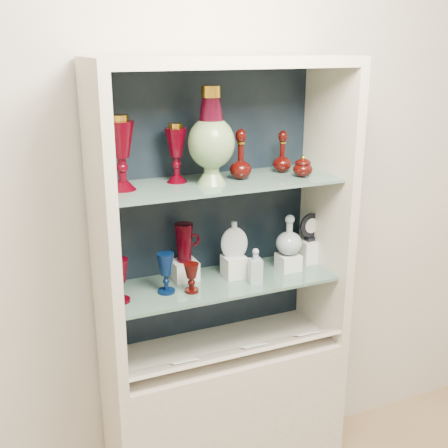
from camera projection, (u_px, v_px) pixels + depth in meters
name	position (u px, v px, depth m)	size (l,w,h in m)	color
wall_back	(203.00, 187.00, 2.39)	(3.50, 0.02, 2.80)	beige
cabinet_base	(224.00, 421.00, 2.51)	(1.00, 0.40, 0.75)	beige
cabinet_back_panel	(206.00, 206.00, 2.38)	(0.98, 0.02, 1.15)	black
cabinet_side_left	(103.00, 233.00, 2.04)	(0.04, 0.40, 1.15)	beige
cabinet_side_right	(327.00, 205.00, 2.40)	(0.04, 0.40, 1.15)	beige
cabinet_top_cap	(224.00, 62.00, 2.04)	(1.00, 0.40, 0.04)	beige
shelf_lower	(222.00, 282.00, 2.32)	(0.92, 0.34, 0.01)	slate
shelf_upper	(222.00, 183.00, 2.19)	(0.92, 0.34, 0.01)	slate
label_ledge	(235.00, 353.00, 2.29)	(0.92, 0.18, 0.01)	beige
label_card_0	(305.00, 334.00, 2.41)	(0.10, 0.07, 0.00)	white
label_card_1	(184.00, 361.00, 2.20)	(0.10, 0.07, 0.00)	white
label_card_2	(253.00, 345.00, 2.31)	(0.10, 0.07, 0.00)	white
pedestal_lamp_left	(121.00, 153.00, 2.02)	(0.10, 0.10, 0.27)	#46000A
pedestal_lamp_right	(176.00, 153.00, 2.14)	(0.09, 0.09, 0.23)	#46000A
enamel_urn	(211.00, 136.00, 2.10)	(0.18, 0.18, 0.37)	#0A4727
ruby_decanter_a	(241.00, 151.00, 2.19)	(0.09, 0.09, 0.22)	#380906
ruby_decanter_b	(282.00, 150.00, 2.32)	(0.08, 0.08, 0.18)	#380906
lidded_bowl	(303.00, 166.00, 2.25)	(0.08, 0.08, 0.09)	#380906
cobalt_goblet	(166.00, 273.00, 2.18)	(0.07, 0.07, 0.16)	#031746
ruby_goblet_tall	(120.00, 281.00, 2.10)	(0.07, 0.07, 0.17)	#46000A
ruby_goblet_small	(191.00, 278.00, 2.19)	(0.06, 0.06, 0.12)	#380906
riser_ruby_pitcher	(185.00, 270.00, 2.32)	(0.10, 0.10, 0.08)	silver
ruby_pitcher	(184.00, 243.00, 2.28)	(0.12, 0.08, 0.16)	#46000A
clear_square_bottle	(255.00, 266.00, 2.27)	(0.05, 0.05, 0.15)	#8FA0A8
riser_flat_flask	(234.00, 266.00, 2.34)	(0.09, 0.09, 0.09)	silver
flat_flask	(234.00, 239.00, 2.31)	(0.11, 0.04, 0.16)	#B1BDC7
riser_clear_round_decanter	(288.00, 262.00, 2.42)	(0.09, 0.09, 0.07)	silver
clear_round_decanter	(289.00, 236.00, 2.38)	(0.11, 0.11, 0.17)	#8FA0A8
riser_cameo_medallion	(309.00, 251.00, 2.50)	(0.08, 0.08, 0.10)	silver
cameo_medallion	(311.00, 227.00, 2.47)	(0.11, 0.04, 0.13)	black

